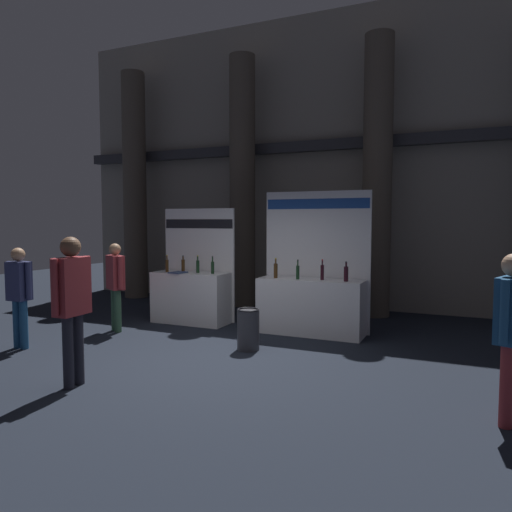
{
  "coord_description": "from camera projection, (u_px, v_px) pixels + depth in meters",
  "views": [
    {
      "loc": [
        3.37,
        -5.93,
        2.01
      ],
      "look_at": [
        0.21,
        1.11,
        1.44
      ],
      "focal_mm": 33.78,
      "sensor_mm": 36.0,
      "label": 1
    }
  ],
  "objects": [
    {
      "name": "exhibitor_booth_0",
      "position": [
        192.0,
        293.0,
        9.47
      ],
      "size": [
        1.58,
        0.71,
        2.25
      ],
      "color": "white",
      "rests_on": "ground_plane"
    },
    {
      "name": "ground_plane",
      "position": [
        211.0,
        360.0,
        6.92
      ],
      "size": [
        25.4,
        25.4,
        0.0
      ],
      "primitive_type": "plane",
      "color": "black"
    },
    {
      "name": "visitor_2",
      "position": [
        72.0,
        297.0,
        5.77
      ],
      "size": [
        0.24,
        0.61,
        1.82
      ],
      "rotation": [
        0.0,
        0.0,
        4.74
      ],
      "color": "#23232D",
      "rests_on": "ground_plane"
    },
    {
      "name": "hall_colonnade",
      "position": [
        313.0,
        167.0,
        11.08
      ],
      "size": [
        12.7,
        1.2,
        6.74
      ],
      "color": "gray",
      "rests_on": "ground_plane"
    },
    {
      "name": "exhibitor_booth_1",
      "position": [
        311.0,
        299.0,
        8.52
      ],
      "size": [
        1.95,
        0.66,
        2.54
      ],
      "color": "white",
      "rests_on": "ground_plane"
    },
    {
      "name": "visitor_0",
      "position": [
        19.0,
        290.0,
        7.51
      ],
      "size": [
        0.48,
        0.26,
        1.59
      ],
      "rotation": [
        0.0,
        0.0,
        0.03
      ],
      "color": "navy",
      "rests_on": "ground_plane"
    },
    {
      "name": "trash_bin",
      "position": [
        248.0,
        329.0,
        7.47
      ],
      "size": [
        0.35,
        0.35,
        0.64
      ],
      "color": "#38383D",
      "rests_on": "ground_plane"
    },
    {
      "name": "visitor_6",
      "position": [
        512.0,
        324.0,
        4.67
      ],
      "size": [
        0.35,
        0.53,
        1.69
      ],
      "rotation": [
        0.0,
        0.0,
        1.23
      ],
      "color": "maroon",
      "rests_on": "ground_plane"
    },
    {
      "name": "visitor_4",
      "position": [
        116.0,
        279.0,
        8.68
      ],
      "size": [
        0.52,
        0.41,
        1.6
      ],
      "rotation": [
        0.0,
        0.0,
        2.59
      ],
      "color": "#33563D",
      "rests_on": "ground_plane"
    }
  ]
}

